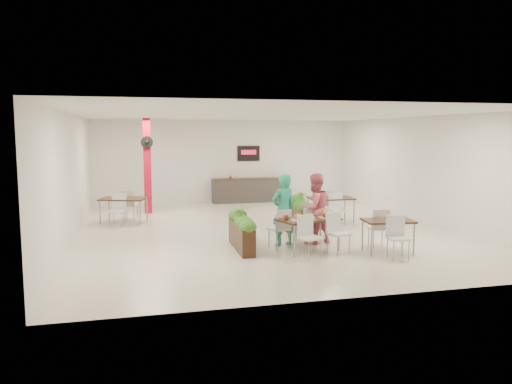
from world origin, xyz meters
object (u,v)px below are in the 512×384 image
diner_woman (315,209)px  side_table_c (388,226)px  side_table_a (124,202)px  side_table_b (331,201)px  main_table (308,223)px  planter_right (301,214)px  service_counter (250,190)px  planter_left (241,228)px  diner_man (283,210)px  red_column (147,165)px

diner_woman → side_table_c: bearing=117.9°
side_table_a → side_table_b: 6.29m
main_table → side_table_c: (1.70, -0.60, -0.02)m
main_table → side_table_a: (-4.17, 4.81, 0.00)m
side_table_a → side_table_c: same height
planter_right → service_counter: bearing=89.5°
service_counter → planter_left: (-2.06, -7.81, 0.02)m
side_table_a → side_table_b: (6.13, -1.40, -0.00)m
diner_man → side_table_b: size_ratio=1.06×
diner_man → service_counter: bearing=-115.2°
planter_right → side_table_c: bearing=-66.5°
service_counter → diner_man: (-0.99, -7.66, 0.38)m
side_table_a → diner_man: bearing=-30.3°
service_counter → planter_left: bearing=-104.8°
diner_woman → planter_right: diner_woman is taller
diner_woman → side_table_b: bearing=-137.4°
diner_woman → planter_right: bearing=-113.3°
diner_woman → planter_left: (-1.86, -0.15, -0.36)m
service_counter → side_table_c: size_ratio=1.81×
diner_man → side_table_c: size_ratio=1.04×
service_counter → diner_woman: service_counter is taller
diner_man → main_table: bearing=103.0°
planter_left → side_table_a: planter_left is taller
diner_man → side_table_b: diner_man is taller
diner_man → side_table_a: (-3.78, 4.15, -0.23)m
side_table_a → planter_right: bearing=-12.9°
service_counter → side_table_c: (1.10, -8.92, 0.12)m
main_table → side_table_a: bearing=130.9°
main_table → side_table_b: bearing=60.0°
service_counter → side_table_b: (1.36, -4.91, 0.15)m
service_counter → planter_right: (-0.06, -6.25, 0.02)m
red_column → side_table_b: (5.36, -3.04, -1.00)m
side_table_a → side_table_b: size_ratio=1.02×
service_counter → diner_man: size_ratio=1.73×
planter_right → side_table_c: planter_right is taller
planter_left → side_table_b: planter_left is taller
planter_left → planter_right: planter_right is taller
red_column → planter_right: size_ratio=1.52×
main_table → planter_left: planter_left is taller
main_table → side_table_c: bearing=-19.5°
side_table_c → service_counter: bearing=104.1°
diner_woman → main_table: bearing=40.4°
red_column → service_counter: red_column is taller
main_table → diner_man: diner_man is taller
diner_woman → side_table_c: 1.82m
diner_woman → side_table_c: diner_woman is taller
side_table_a → planter_left: bearing=-40.4°
main_table → side_table_a: same height
planter_right → red_column: bearing=131.9°
planter_right → diner_woman: bearing=-95.5°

